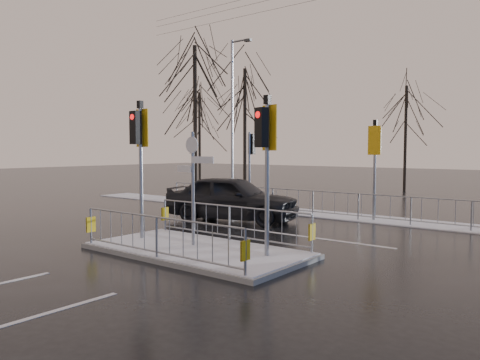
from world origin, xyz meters
The scene contains 11 objects.
ground centered at (0.00, 0.00, 0.00)m, with size 120.00×120.00×0.00m, color black.
snow_verge centered at (0.00, 8.60, 0.02)m, with size 30.00×2.00×0.04m, color white.
lane_markings centered at (0.00, -0.33, 0.00)m, with size 8.00×11.38×0.01m.
traffic_island centered at (-0.01, 0.01, 0.39)m, with size 6.00×3.04×4.15m.
far_kerb_fixtures centered at (0.29, 8.09, 1.02)m, with size 18.00×0.65×3.83m.
car_far_lane centered at (-2.81, 4.95, 0.88)m, with size 2.07×5.15×1.76m, color black.
tree_near_a centered at (-10.50, 11.00, 6.11)m, with size 4.75×4.75×8.97m.
tree_near_b centered at (-8.00, 12.50, 5.15)m, with size 4.00×4.00×7.55m.
tree_near_c centered at (-12.50, 13.50, 4.50)m, with size 3.50×3.50×6.61m.
tree_far_a centered at (-2.00, 22.00, 4.82)m, with size 3.75×3.75×7.08m.
street_lamp_left centered at (-6.43, 9.50, 4.49)m, with size 1.25×0.18×8.20m.
Camera 1 is at (8.49, -8.91, 2.75)m, focal length 35.00 mm.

